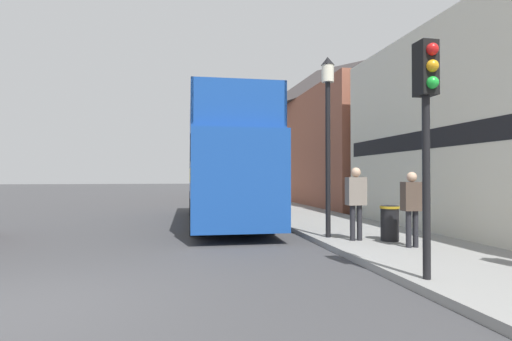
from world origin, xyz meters
name	(u,v)px	position (x,y,z in m)	size (l,w,h in m)	color
ground_plane	(145,203)	(0.00, 21.00, 0.00)	(144.00, 144.00, 0.00)	#3D3D3F
sidewalk	(266,204)	(7.31, 18.00, 0.07)	(3.55, 108.00, 0.14)	gray
brick_terrace_rear	(317,135)	(12.08, 22.11, 4.76)	(6.00, 22.86, 9.52)	#935642
tour_bus	(224,171)	(3.76, 9.30, 1.92)	(2.79, 10.05, 4.27)	#19479E
parked_car_ahead_of_bus	(221,195)	(4.44, 16.84, 0.67)	(1.91, 4.35, 1.43)	black
pedestrian_second	(412,202)	(7.22, 2.54, 1.16)	(0.44, 0.24, 1.69)	#232328
pedestrian_third	(356,196)	(6.42, 3.69, 1.23)	(0.48, 0.26, 1.81)	#232328
traffic_signal	(427,104)	(5.85, -0.03, 2.85)	(0.28, 0.42, 3.70)	black
lamp_post_nearest	(328,113)	(5.93, 4.32, 3.41)	(0.35, 0.35, 4.75)	black
lamp_post_second	(257,144)	(6.04, 14.27, 3.39)	(0.35, 0.35, 4.71)	black
lamp_post_third	(233,153)	(6.14, 24.22, 3.54)	(0.35, 0.35, 4.96)	black
litter_bin	(390,222)	(7.21, 3.48, 0.60)	(0.48, 0.48, 0.87)	black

